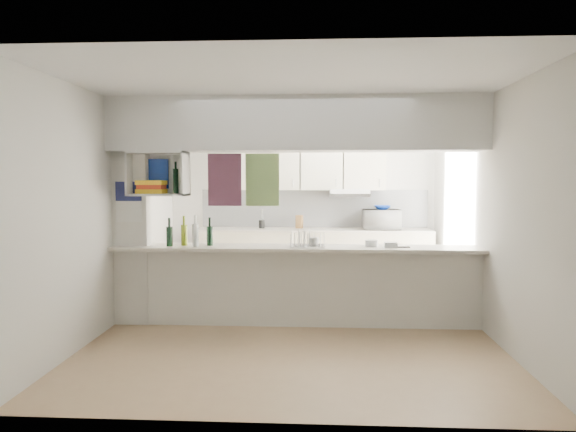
# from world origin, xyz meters

# --- Properties ---
(floor) EXTENTS (4.80, 4.80, 0.00)m
(floor) POSITION_xyz_m (0.00, 0.00, 0.00)
(floor) COLOR tan
(floor) RESTS_ON ground
(ceiling) EXTENTS (4.80, 4.80, 0.00)m
(ceiling) POSITION_xyz_m (0.00, 0.00, 2.60)
(ceiling) COLOR white
(ceiling) RESTS_ON wall_back
(wall_back) EXTENTS (4.20, 0.00, 4.20)m
(wall_back) POSITION_xyz_m (0.00, 2.40, 1.30)
(wall_back) COLOR silver
(wall_back) RESTS_ON floor
(wall_left) EXTENTS (0.00, 4.80, 4.80)m
(wall_left) POSITION_xyz_m (-2.10, 0.00, 1.30)
(wall_left) COLOR silver
(wall_left) RESTS_ON floor
(wall_right) EXTENTS (0.00, 4.80, 4.80)m
(wall_right) POSITION_xyz_m (2.10, 0.00, 1.30)
(wall_right) COLOR silver
(wall_right) RESTS_ON floor
(servery_partition) EXTENTS (4.20, 0.50, 2.60)m
(servery_partition) POSITION_xyz_m (-0.17, 0.00, 1.66)
(servery_partition) COLOR silver
(servery_partition) RESTS_ON floor
(cubby_shelf) EXTENTS (0.65, 0.35, 0.50)m
(cubby_shelf) POSITION_xyz_m (-1.57, -0.06, 1.71)
(cubby_shelf) COLOR white
(cubby_shelf) RESTS_ON bulkhead
(kitchen_run) EXTENTS (3.60, 0.63, 2.24)m
(kitchen_run) POSITION_xyz_m (0.16, 2.14, 0.83)
(kitchen_run) COLOR #EBE5C7
(kitchen_run) RESTS_ON floor
(microwave) EXTENTS (0.56, 0.39, 0.31)m
(microwave) POSITION_xyz_m (1.24, 2.07, 1.07)
(microwave) COLOR white
(microwave) RESTS_ON bench_top
(bowl) EXTENTS (0.26, 0.26, 0.06)m
(bowl) POSITION_xyz_m (1.25, 2.08, 1.26)
(bowl) COLOR navy
(bowl) RESTS_ON microwave
(dish_rack) EXTENTS (0.40, 0.30, 0.21)m
(dish_rack) POSITION_xyz_m (0.14, -0.01, 1.00)
(dish_rack) COLOR silver
(dish_rack) RESTS_ON breakfast_bar
(cup) EXTENTS (0.16, 0.16, 0.09)m
(cup) POSITION_xyz_m (0.21, -0.03, 0.98)
(cup) COLOR white
(cup) RESTS_ON dish_rack
(wine_bottles) EXTENTS (0.52, 0.15, 0.36)m
(wine_bottles) POSITION_xyz_m (-1.22, -0.03, 1.05)
(wine_bottles) COLOR black
(wine_bottles) RESTS_ON breakfast_bar
(plastic_tubs) EXTENTS (0.49, 0.22, 0.07)m
(plastic_tubs) POSITION_xyz_m (0.96, 0.00, 0.95)
(plastic_tubs) COLOR silver
(plastic_tubs) RESTS_ON breakfast_bar
(utensil_jar) EXTENTS (0.09, 0.09, 0.13)m
(utensil_jar) POSITION_xyz_m (-0.62, 2.15, 0.98)
(utensil_jar) COLOR black
(utensil_jar) RESTS_ON bench_top
(knife_block) EXTENTS (0.12, 0.11, 0.21)m
(knife_block) POSITION_xyz_m (-0.03, 2.18, 1.02)
(knife_block) COLOR brown
(knife_block) RESTS_ON bench_top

